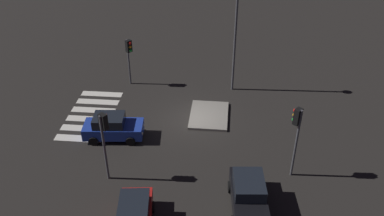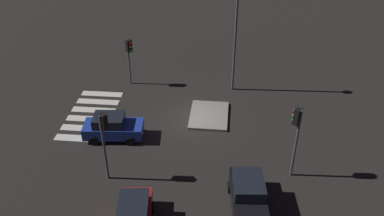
% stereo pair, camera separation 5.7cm
% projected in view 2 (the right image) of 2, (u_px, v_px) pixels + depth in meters
% --- Properties ---
extents(ground_plane, '(80.00, 80.00, 0.00)m').
position_uv_depth(ground_plane, '(192.00, 120.00, 29.40)').
color(ground_plane, black).
extents(traffic_island, '(3.63, 2.74, 0.18)m').
position_uv_depth(traffic_island, '(209.00, 115.00, 29.71)').
color(traffic_island, gray).
rests_on(traffic_island, ground).
extents(car_black, '(4.28, 2.23, 1.81)m').
position_uv_depth(car_black, '(248.00, 195.00, 21.91)').
color(car_black, black).
rests_on(car_black, ground).
extents(car_blue, '(2.10, 4.03, 1.71)m').
position_uv_depth(car_blue, '(112.00, 127.00, 27.22)').
color(car_blue, '#1E389E').
rests_on(car_blue, ground).
extents(traffic_light_east, '(0.53, 0.54, 4.43)m').
position_uv_depth(traffic_light_east, '(104.00, 131.00, 22.61)').
color(traffic_light_east, '#47474C').
rests_on(traffic_light_east, ground).
extents(traffic_light_south, '(0.54, 0.53, 3.86)m').
position_uv_depth(traffic_light_south, '(129.00, 51.00, 32.11)').
color(traffic_light_south, '#47474C').
rests_on(traffic_light_south, ground).
extents(traffic_light_north, '(0.54, 0.53, 4.57)m').
position_uv_depth(traffic_light_north, '(296.00, 126.00, 22.77)').
color(traffic_light_north, '#47474C').
rests_on(traffic_light_north, ground).
extents(street_lamp, '(0.56, 0.56, 8.51)m').
position_uv_depth(street_lamp, '(236.00, 21.00, 29.90)').
color(street_lamp, '#47474C').
rests_on(street_lamp, ground).
extents(crosswalk_near, '(6.45, 3.20, 0.02)m').
position_uv_depth(crosswalk_near, '(91.00, 114.00, 29.96)').
color(crosswalk_near, silver).
rests_on(crosswalk_near, ground).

